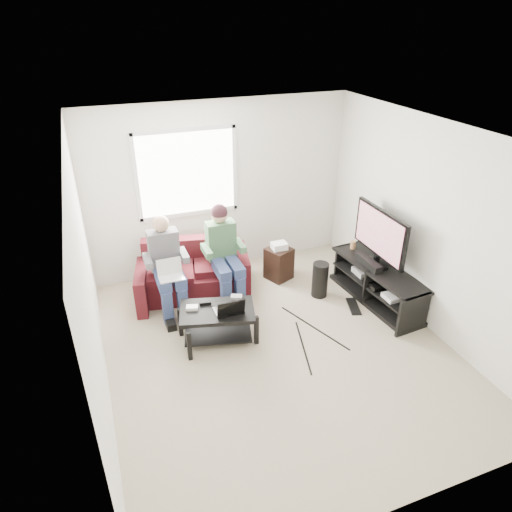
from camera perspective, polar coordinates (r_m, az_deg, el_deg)
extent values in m
plane|color=tan|center=(5.73, 2.72, -11.36)|extent=(4.50, 4.50, 0.00)
plane|color=white|center=(4.54, 3.49, 14.78)|extent=(4.50, 4.50, 0.00)
plane|color=silver|center=(6.94, -4.42, 8.41)|extent=(4.50, 0.00, 4.50)
plane|color=silver|center=(3.46, 18.68, -16.55)|extent=(4.50, 0.00, 4.50)
plane|color=silver|center=(4.67, -20.13, -3.96)|extent=(0.00, 4.50, 4.50)
plane|color=silver|center=(6.02, 20.83, 3.34)|extent=(0.00, 4.50, 4.50)
cube|color=white|center=(6.72, -8.64, 10.20)|extent=(1.40, 0.01, 1.20)
cube|color=silver|center=(6.71, -8.62, 10.17)|extent=(1.48, 0.04, 1.28)
cube|color=#431015|center=(6.68, -7.68, -3.24)|extent=(1.44, 0.97, 0.38)
cube|color=#431015|center=(6.75, -8.51, 0.81)|extent=(1.33, 0.47, 0.39)
cube|color=#431015|center=(6.55, -13.98, -3.76)|extent=(0.32, 0.82, 0.54)
cube|color=#431015|center=(6.80, -1.71, -1.53)|extent=(0.32, 0.82, 0.54)
cube|color=#431015|center=(6.49, -10.62, -2.05)|extent=(0.74, 0.71, 0.10)
cube|color=#431015|center=(6.61, -4.97, -1.04)|extent=(0.74, 0.71, 0.10)
cube|color=navy|center=(6.09, -11.57, -3.00)|extent=(0.16, 0.45, 0.14)
cube|color=navy|center=(6.12, -9.74, -2.67)|extent=(0.16, 0.45, 0.14)
cube|color=navy|center=(6.10, -10.98, -6.33)|extent=(0.13, 0.13, 0.48)
cube|color=navy|center=(6.13, -9.14, -5.99)|extent=(0.13, 0.13, 0.48)
cube|color=#595A5E|center=(6.25, -11.46, 0.81)|extent=(0.40, 0.22, 0.55)
sphere|color=tan|center=(6.11, -11.82, 3.97)|extent=(0.22, 0.22, 0.22)
cube|color=navy|center=(6.23, -4.35, -1.70)|extent=(0.16, 0.45, 0.14)
cube|color=navy|center=(6.28, -2.60, -1.38)|extent=(0.16, 0.45, 0.14)
cube|color=navy|center=(6.24, -3.75, -4.95)|extent=(0.13, 0.13, 0.48)
cube|color=navy|center=(6.29, -2.01, -4.60)|extent=(0.13, 0.13, 0.48)
cube|color=#4F5151|center=(6.40, -4.43, 2.00)|extent=(0.40, 0.22, 0.55)
sphere|color=tan|center=(6.26, -4.61, 5.11)|extent=(0.22, 0.22, 0.22)
sphere|color=#30181E|center=(6.25, -4.62, 5.45)|extent=(0.23, 0.23, 0.23)
cube|color=black|center=(5.62, -4.88, -6.90)|extent=(1.01, 0.76, 0.05)
cube|color=black|center=(5.81, -4.75, -9.52)|extent=(0.91, 0.67, 0.02)
cube|color=black|center=(5.49, -8.33, -11.06)|extent=(0.05, 0.05, 0.40)
cube|color=black|center=(5.67, 0.05, -9.25)|extent=(0.05, 0.05, 0.40)
cube|color=black|center=(5.88, -9.45, -8.17)|extent=(0.05, 0.05, 0.40)
cube|color=black|center=(6.04, -1.61, -6.59)|extent=(0.05, 0.05, 0.40)
cube|color=silver|center=(5.64, -7.99, -6.41)|extent=(0.16, 0.13, 0.04)
cube|color=black|center=(5.72, -6.38, -5.75)|extent=(0.15, 0.11, 0.04)
cube|color=gray|center=(5.78, -2.46, -5.14)|extent=(0.16, 0.14, 0.04)
cube|color=black|center=(6.52, 15.21, -1.56)|extent=(0.63, 1.65, 0.04)
cube|color=black|center=(6.64, 14.94, -3.41)|extent=(0.58, 1.58, 0.03)
cube|color=black|center=(6.77, 14.69, -5.13)|extent=(0.63, 1.65, 0.06)
cube|color=black|center=(6.14, 19.04, -6.97)|extent=(0.49, 0.08, 0.54)
cube|color=black|center=(7.20, 11.47, -0.37)|extent=(0.49, 0.08, 0.54)
cube|color=black|center=(6.57, 14.77, -0.85)|extent=(0.12, 0.40, 0.04)
cube|color=black|center=(6.53, 14.85, -0.24)|extent=(0.06, 0.06, 0.12)
cube|color=black|center=(6.36, 15.28, 2.81)|extent=(0.05, 1.10, 0.65)
cube|color=#CC306D|center=(6.35, 15.05, 2.77)|extent=(0.01, 1.01, 0.58)
cube|color=black|center=(6.49, 13.93, -0.80)|extent=(0.12, 0.50, 0.10)
cylinder|color=#B27C4C|center=(6.91, 12.04, 1.37)|extent=(0.08, 0.08, 0.12)
cube|color=silver|center=(6.36, 17.00, -4.82)|extent=(0.30, 0.22, 0.06)
cube|color=gray|center=(6.82, 13.60, -1.80)|extent=(0.34, 0.26, 0.08)
cube|color=black|center=(6.58, 15.24, -3.26)|extent=(0.38, 0.30, 0.07)
cylinder|color=black|center=(6.60, 8.00, -2.95)|extent=(0.23, 0.23, 0.52)
cube|color=black|center=(6.56, 12.09, -6.17)|extent=(0.25, 0.42, 0.02)
cube|color=black|center=(6.97, 2.87, -0.93)|extent=(0.34, 0.34, 0.50)
cube|color=silver|center=(6.83, 2.93, 1.27)|extent=(0.22, 0.18, 0.10)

